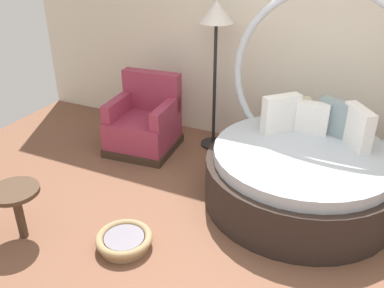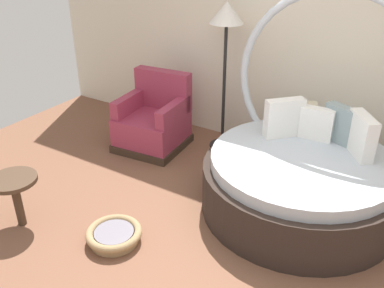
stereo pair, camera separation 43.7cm
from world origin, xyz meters
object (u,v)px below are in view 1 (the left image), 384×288
object	(u,v)px
round_daybed	(303,164)
red_armchair	(145,124)
floor_lamp	(216,27)
side_table	(16,198)
pet_basket	(124,240)

from	to	relation	value
round_daybed	red_armchair	xyz separation A→B (m)	(-2.06, 0.29, -0.08)
floor_lamp	side_table	bearing A→B (deg)	-109.66
pet_basket	floor_lamp	size ratio (longest dim) A/B	0.28
side_table	floor_lamp	size ratio (longest dim) A/B	0.29
red_armchair	floor_lamp	size ratio (longest dim) A/B	0.52
round_daybed	pet_basket	distance (m)	1.93
pet_basket	floor_lamp	xyz separation A→B (m)	(-0.06, 2.16, 1.46)
side_table	floor_lamp	bearing A→B (deg)	70.34
round_daybed	red_armchair	bearing A→B (deg)	171.91
red_armchair	pet_basket	bearing A→B (deg)	-64.57
red_armchair	pet_basket	xyz separation A→B (m)	(0.82, -1.73, -0.26)
round_daybed	red_armchair	world-z (taller)	round_daybed
side_table	pet_basket	bearing A→B (deg)	16.76
pet_basket	side_table	world-z (taller)	side_table
pet_basket	side_table	xyz separation A→B (m)	(-0.93, -0.28, 0.35)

